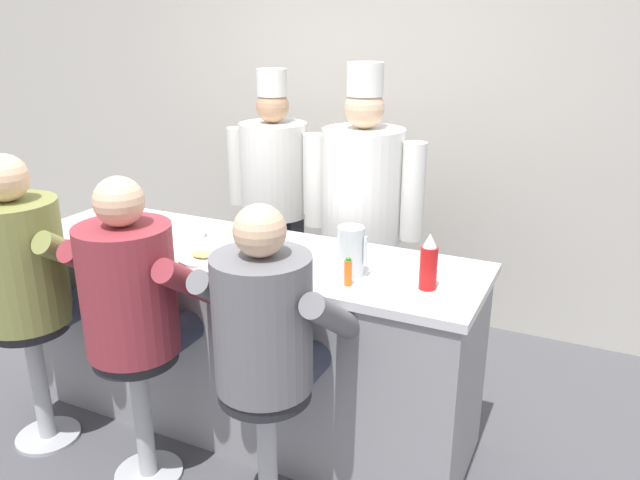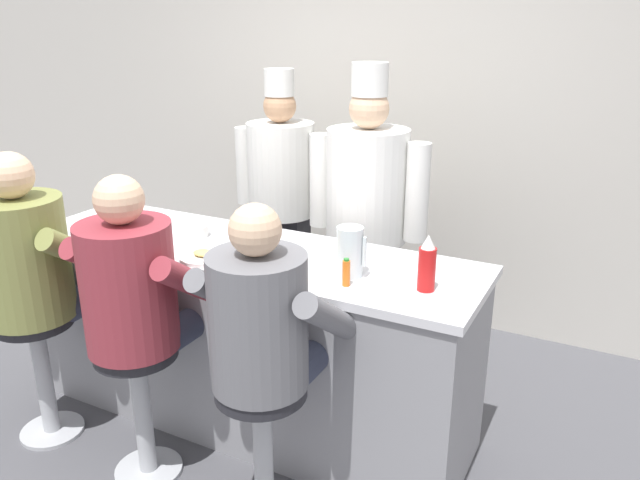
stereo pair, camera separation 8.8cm
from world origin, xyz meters
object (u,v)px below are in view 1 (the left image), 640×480
ketchup_bottle_red (429,263)px  water_pitcher_clear (351,251)px  hot_sauce_bottle_orange (348,272)px  diner_seated_olive (27,270)px  cook_in_whites_near (275,192)px  cereal_bowl (190,232)px  diner_seated_grey (267,333)px  mustard_bottle_yellow (271,247)px  coffee_mug_tan (148,237)px  cook_in_whites_far (362,212)px  breakfast_plate (203,258)px  diner_seated_maroon (135,299)px

ketchup_bottle_red → water_pitcher_clear: 0.34m
hot_sauce_bottle_orange → diner_seated_olive: 1.52m
diner_seated_olive → cook_in_whites_near: bearing=74.6°
cereal_bowl → diner_seated_grey: diner_seated_grey is taller
mustard_bottle_yellow → diner_seated_grey: 0.46m
cook_in_whites_near → diner_seated_olive: bearing=-105.4°
ketchup_bottle_red → hot_sauce_bottle_orange: ketchup_bottle_red is taller
mustard_bottle_yellow → diner_seated_olive: 1.18m
coffee_mug_tan → diner_seated_grey: size_ratio=0.10×
diner_seated_olive → coffee_mug_tan: bearing=44.1°
ketchup_bottle_red → diner_seated_grey: bearing=-135.5°
diner_seated_olive → ketchup_bottle_red: bearing=14.9°
diner_seated_grey → cook_in_whites_near: size_ratio=0.81×
cook_in_whites_near → cook_in_whites_far: size_ratio=0.96×
hot_sauce_bottle_orange → cook_in_whites_near: bearing=130.4°
cereal_bowl → coffee_mug_tan: bearing=-119.4°
hot_sauce_bottle_orange → diner_seated_olive: size_ratio=0.08×
ketchup_bottle_red → cook_in_whites_far: size_ratio=0.13×
ketchup_bottle_red → breakfast_plate: 1.04m
mustard_bottle_yellow → diner_seated_maroon: bearing=-140.9°
hot_sauce_bottle_orange → cereal_bowl: hot_sauce_bottle_orange is taller
cereal_bowl → diner_seated_maroon: size_ratio=0.10×
ketchup_bottle_red → coffee_mug_tan: ketchup_bottle_red is taller
mustard_bottle_yellow → water_pitcher_clear: (0.33, 0.10, -0.00)m
cook_in_whites_near → mustard_bottle_yellow: bearing=-61.1°
hot_sauce_bottle_orange → cook_in_whites_near: 1.60m
mustard_bottle_yellow → diner_seated_olive: diner_seated_olive is taller
water_pitcher_clear → cook_in_whites_far: cook_in_whites_far is taller
ketchup_bottle_red → cook_in_whites_near: bearing=140.5°
hot_sauce_bottle_orange → coffee_mug_tan: bearing=178.8°
coffee_mug_tan → cook_in_whites_far: bearing=49.3°
mustard_bottle_yellow → diner_seated_maroon: size_ratio=0.16×
hot_sauce_bottle_orange → cook_in_whites_far: cook_in_whites_far is taller
diner_seated_olive → cereal_bowl: bearing=48.7°
water_pitcher_clear → cook_in_whites_near: size_ratio=0.13×
water_pitcher_clear → cook_in_whites_near: (-1.00, 1.11, -0.12)m
water_pitcher_clear → cook_in_whites_far: 0.85m
diner_seated_grey → cook_in_whites_near: bearing=118.4°
diner_seated_olive → diner_seated_grey: 1.29m
breakfast_plate → diner_seated_grey: bearing=-32.4°
water_pitcher_clear → diner_seated_grey: diner_seated_grey is taller
ketchup_bottle_red → cook_in_whites_far: (-0.61, 0.80, -0.08)m
water_pitcher_clear → diner_seated_grey: size_ratio=0.16×
cook_in_whites_near → diner_seated_grey: bearing=-61.6°
hot_sauce_bottle_orange → coffee_mug_tan: 1.07m
cereal_bowl → water_pitcher_clear: bearing=-6.6°
cereal_bowl → diner_seated_maroon: bearing=-76.7°
mustard_bottle_yellow → diner_seated_maroon: (-0.46, -0.37, -0.18)m
coffee_mug_tan → diner_seated_maroon: bearing=-57.7°
breakfast_plate → cook_in_whites_near: size_ratio=0.13×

